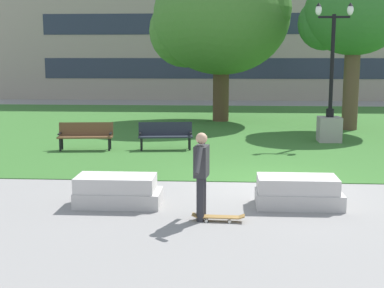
# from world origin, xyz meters

# --- Properties ---
(ground_plane) EXTENTS (140.00, 140.00, 0.00)m
(ground_plane) POSITION_xyz_m (0.00, 0.00, 0.00)
(ground_plane) COLOR gray
(grass_lawn) EXTENTS (40.00, 20.00, 0.02)m
(grass_lawn) POSITION_xyz_m (0.00, 10.00, 0.01)
(grass_lawn) COLOR #336628
(grass_lawn) RESTS_ON ground
(concrete_block_center) EXTENTS (1.80, 0.90, 0.64)m
(concrete_block_center) POSITION_xyz_m (-3.28, -2.21, 0.31)
(concrete_block_center) COLOR #BCB7B2
(concrete_block_center) RESTS_ON ground
(concrete_block_left) EXTENTS (1.80, 0.90, 0.64)m
(concrete_block_left) POSITION_xyz_m (0.53, -2.06, 0.31)
(concrete_block_left) COLOR #BCB7B2
(concrete_block_left) RESTS_ON ground
(person_skateboarder) EXTENTS (0.30, 1.34, 1.71)m
(person_skateboarder) POSITION_xyz_m (-1.46, -3.12, 0.97)
(person_skateboarder) COLOR #28282D
(person_skateboarder) RESTS_ON ground
(skateboard) EXTENTS (1.03, 0.27, 0.14)m
(skateboard) POSITION_xyz_m (-1.13, -3.19, 0.09)
(skateboard) COLOR olive
(skateboard) RESTS_ON ground
(park_bench_near_left) EXTENTS (1.85, 0.75, 0.90)m
(park_bench_near_left) POSITION_xyz_m (-3.01, 4.50, 0.54)
(park_bench_near_left) COLOR #1E232D
(park_bench_near_left) RESTS_ON grass_lawn
(park_bench_far_left) EXTENTS (1.85, 0.71, 0.90)m
(park_bench_far_left) POSITION_xyz_m (-5.65, 4.24, 0.54)
(park_bench_far_left) COLOR brown
(park_bench_far_left) RESTS_ON grass_lawn
(lamp_post_left) EXTENTS (1.32, 0.80, 4.94)m
(lamp_post_left) POSITION_xyz_m (2.78, 6.45, 1.02)
(lamp_post_left) COLOR gray
(lamp_post_left) RESTS_ON grass_lawn
(tree_far_right) EXTENTS (4.29, 4.09, 6.57)m
(tree_far_right) POSITION_xyz_m (4.18, 9.72, 4.76)
(tree_far_right) COLOR brown
(tree_far_right) RESTS_ON grass_lawn
(tree_near_right) EXTENTS (6.64, 6.33, 7.57)m
(tree_near_right) POSITION_xyz_m (-1.31, 12.36, 4.82)
(tree_near_right) COLOR #4C3823
(tree_near_right) RESTS_ON grass_lawn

